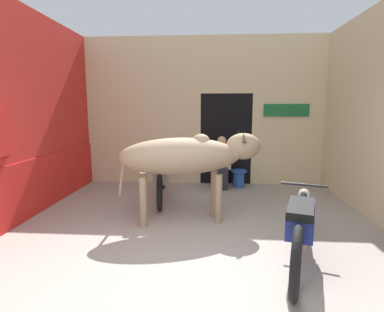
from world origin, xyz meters
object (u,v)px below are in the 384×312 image
plastic_stool (239,178)px  cow (188,157)px  motorcycle_far (161,176)px  shopkeeper_seated (221,162)px  motorcycle_near (301,224)px

plastic_stool → cow: bearing=-114.5°
motorcycle_far → shopkeeper_seated: bearing=34.0°
motorcycle_near → cow: bearing=138.3°
motorcycle_near → plastic_stool: bearing=96.9°
motorcycle_far → shopkeeper_seated: 1.47m
motorcycle_near → plastic_stool: motorcycle_near is taller
cow → motorcycle_near: bearing=-41.7°
cow → motorcycle_near: 1.94m
plastic_stool → motorcycle_near: bearing=-83.1°
motorcycle_near → shopkeeper_seated: size_ratio=1.76×
cow → plastic_stool: size_ratio=5.80×
motorcycle_near → motorcycle_far: 3.15m
cow → motorcycle_far: bearing=118.3°
motorcycle_near → plastic_stool: size_ratio=5.27×
motorcycle_near → motorcycle_far: size_ratio=0.96×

